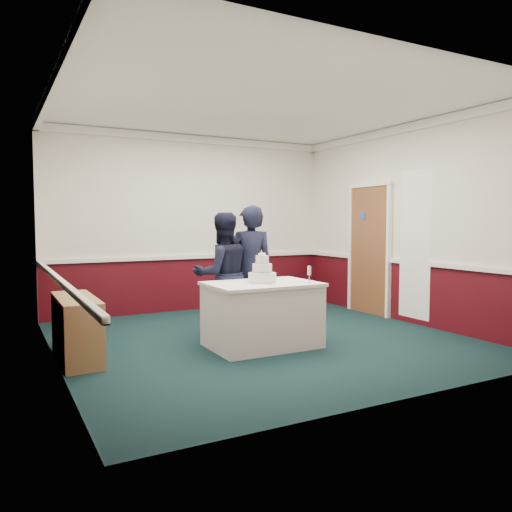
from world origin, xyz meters
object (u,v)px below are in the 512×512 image
champagne_flute (309,271)px  person_woman (250,269)px  cake_knife (268,284)px  cake_table (262,314)px  person_man (222,275)px  sideboard (77,328)px  wedding_cake (262,274)px

champagne_flute → person_woman: 1.07m
cake_knife → person_woman: person_woman is taller
cake_table → person_man: size_ratio=0.80×
sideboard → champagne_flute: size_ratio=5.85×
person_man → person_woman: bearing=-174.2°
sideboard → cake_knife: size_ratio=5.45×
cake_knife → person_man: (-0.17, 0.94, 0.03)m
champagne_flute → person_woman: (-0.27, 1.03, -0.05)m
cake_knife → person_woman: size_ratio=0.13×
sideboard → cake_knife: bearing=-17.5°
person_woman → sideboard: bearing=25.4°
cake_knife → person_man: bearing=77.8°
sideboard → person_woman: bearing=7.4°
person_woman → wedding_cake: bearing=91.2°
cake_knife → champagne_flute: bearing=-31.1°
champagne_flute → person_woman: bearing=104.8°
wedding_cake → person_man: person_man is taller
cake_table → wedding_cake: size_ratio=3.63×
person_man → cake_table: bearing=109.1°
sideboard → cake_table: cake_table is taller
cake_table → wedding_cake: bearing=90.0°
person_man → sideboard: bearing=12.4°
sideboard → wedding_cake: size_ratio=3.30×
wedding_cake → person_man: (-0.20, 0.74, -0.07)m
cake_table → person_woman: person_woman is taller
cake_table → person_woman: size_ratio=0.75×
wedding_cake → champagne_flute: wedding_cake is taller
cake_knife → person_man: 0.95m
cake_table → cake_knife: cake_knife is taller
cake_table → wedding_cake: 0.50m
wedding_cake → person_woman: size_ratio=0.21×
cake_knife → person_man: person_man is taller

